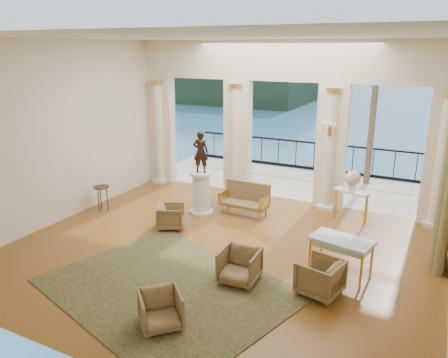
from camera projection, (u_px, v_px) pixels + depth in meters
The scene contains 21 objects.
floor at pixel (220, 251), 9.58m from camera, with size 9.00×9.00×0.00m, color #4F270C.
room_walls at pixel (191, 130), 7.79m from camera, with size 9.00×9.00×9.00m.
arcade at pixel (283, 112), 12.09m from camera, with size 9.00×0.56×4.50m.
terrace at pixel (300, 183), 14.55m from camera, with size 10.00×3.60×0.10m, color #B7AF97.
balustrade at pixel (314, 159), 15.78m from camera, with size 9.00×0.06×1.03m.
palm_tree at pixel (379, 54), 13.16m from camera, with size 2.00×2.00×4.50m.
headland at pixel (249, 86), 83.15m from camera, with size 22.00×18.00×6.00m, color black.
sea at pixel (412, 121), 62.53m from camera, with size 160.00×160.00×0.00m, color #226A9A.
wall_sconce at pixel (330, 130), 11.32m from camera, with size 0.30×0.11×0.33m.
rug at pixel (168, 288), 8.12m from camera, with size 4.35×3.38×0.02m, color #262D15.
armchair_a at pixel (160, 308), 6.93m from camera, with size 0.64×0.60×0.66m, color #423219.
armchair_b at pixel (240, 264), 8.26m from camera, with size 0.71×0.66×0.73m, color #423219.
armchair_c at pixel (320, 275), 7.85m from camera, with size 0.72×0.67×0.74m, color #423219.
armchair_d at pixel (171, 215), 10.74m from camera, with size 0.63×0.59×0.65m, color #423219.
settee at pixel (245, 199), 11.64m from camera, with size 1.31×0.60×0.86m.
game_table at pixel (342, 243), 8.37m from camera, with size 1.25×0.84×0.79m.
pedestal at pixel (201, 194), 11.63m from camera, with size 0.63×0.63×1.15m.
statue at pixel (201, 152), 11.29m from camera, with size 0.40×0.26×1.10m, color black.
console_table at pixel (351, 196), 11.05m from camera, with size 0.94×0.58×0.83m.
urn at pixel (353, 179), 10.92m from camera, with size 0.39×0.39×0.52m.
side_table at pixel (102, 190), 11.78m from camera, with size 0.43×0.43×0.70m.
Camera 1 is at (4.01, -7.72, 4.32)m, focal length 35.00 mm.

